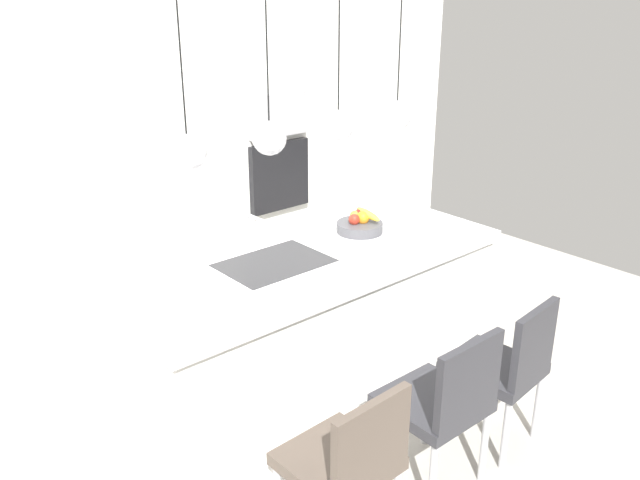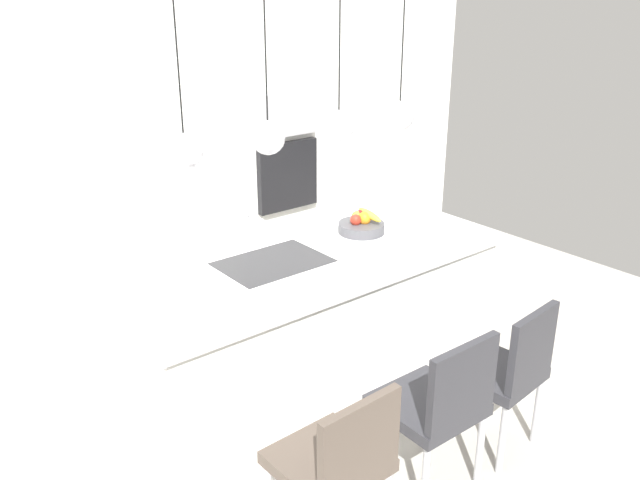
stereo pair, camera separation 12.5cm
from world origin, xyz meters
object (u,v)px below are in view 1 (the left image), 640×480
(chair_near, at_px, (347,460))
(chair_far, at_px, (505,365))
(chair_middle, at_px, (443,400))
(fruit_bowl, at_px, (360,224))
(oven, at_px, (279,176))
(microwave, at_px, (277,115))

(chair_near, relative_size, chair_far, 0.97)
(chair_near, distance_m, chair_middle, 0.62)
(fruit_bowl, xyz_separation_m, oven, (0.57, 1.53, -0.14))
(fruit_bowl, height_order, chair_far, fruit_bowl)
(fruit_bowl, xyz_separation_m, chair_middle, (-0.42, -1.01, -0.52))
(microwave, distance_m, chair_far, 2.74)
(fruit_bowl, bearing_deg, oven, 69.65)
(microwave, height_order, chair_middle, microwave)
(oven, xyz_separation_m, chair_middle, (-0.99, -2.54, -0.38))
(oven, bearing_deg, microwave, 0.00)
(oven, height_order, chair_far, oven)
(chair_middle, xyz_separation_m, chair_far, (0.51, -0.00, -0.01))
(chair_middle, relative_size, chair_far, 1.01)
(oven, relative_size, chair_far, 0.66)
(fruit_bowl, bearing_deg, chair_middle, -112.40)
(microwave, height_order, chair_near, microwave)
(microwave, xyz_separation_m, chair_middle, (-0.99, -2.54, -0.88))
(microwave, xyz_separation_m, chair_far, (-0.48, -2.54, -0.89))
(fruit_bowl, height_order, microwave, microwave)
(fruit_bowl, distance_m, microwave, 1.67)
(microwave, height_order, chair_far, microwave)
(fruit_bowl, bearing_deg, chair_far, -84.92)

